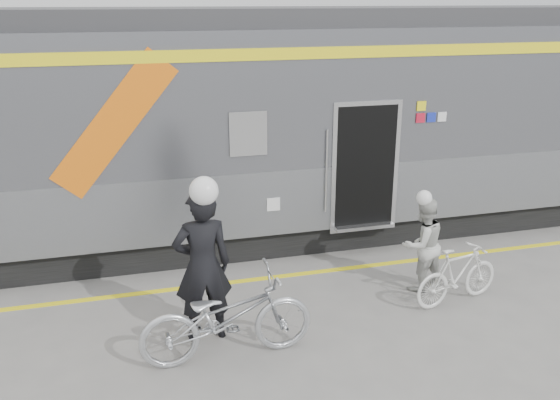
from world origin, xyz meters
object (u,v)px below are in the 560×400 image
object	(u,v)px
man	(203,266)
bicycle_right	(458,275)
bicycle_left	(227,317)
woman	(422,244)

from	to	relation	value
man	bicycle_right	bearing A→B (deg)	177.53
bicycle_left	bicycle_right	xyz separation A→B (m)	(3.49, 0.52, -0.12)
man	woman	distance (m)	3.44
woman	bicycle_right	world-z (taller)	woman
man	bicycle_left	distance (m)	0.74
bicycle_left	bicycle_right	bearing A→B (deg)	-83.53
bicycle_right	woman	bearing A→B (deg)	16.96
bicycle_left	bicycle_right	size ratio (longest dim) A/B	1.46
woman	bicycle_right	size ratio (longest dim) A/B	0.99
man	woman	xyz separation A→B (m)	(3.39, 0.52, -0.29)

